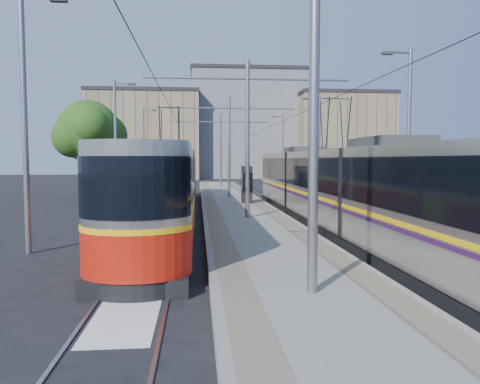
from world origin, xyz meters
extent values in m
plane|color=black|center=(0.00, 0.00, 0.00)|extent=(160.00, 160.00, 0.00)
cube|color=gray|center=(0.00, 17.00, 0.15)|extent=(4.00, 50.00, 0.30)
cube|color=gray|center=(-1.45, 17.00, 0.30)|extent=(0.70, 50.00, 0.01)
cube|color=gray|center=(1.45, 17.00, 0.30)|extent=(0.70, 50.00, 0.01)
cube|color=gray|center=(-4.32, 17.00, 0.01)|extent=(0.07, 70.00, 0.03)
cube|color=gray|center=(-2.88, 17.00, 0.01)|extent=(0.07, 70.00, 0.03)
cube|color=gray|center=(2.88, 17.00, 0.01)|extent=(0.07, 70.00, 0.03)
cube|color=gray|center=(4.32, 17.00, 0.01)|extent=(0.07, 70.00, 0.03)
cube|color=silver|center=(-3.60, -3.00, 0.01)|extent=(1.20, 5.00, 0.01)
cube|color=black|center=(-3.60, 10.70, 0.20)|extent=(2.30, 27.93, 0.40)
cube|color=#A9A39B|center=(-3.60, 10.70, 1.85)|extent=(2.40, 26.33, 2.90)
cube|color=black|center=(-3.60, 10.70, 2.35)|extent=(2.43, 26.33, 1.30)
cube|color=yellow|center=(-3.60, 10.70, 1.45)|extent=(2.43, 26.33, 0.12)
cube|color=red|center=(-3.60, 10.70, 0.95)|extent=(2.42, 26.33, 1.10)
cube|color=#2D2D30|center=(-3.60, 10.70, 3.45)|extent=(1.68, 3.00, 0.30)
cube|color=black|center=(3.60, 6.66, 0.20)|extent=(2.30, 28.17, 0.40)
cube|color=beige|center=(3.60, 6.66, 1.85)|extent=(2.40, 26.57, 2.90)
cube|color=black|center=(3.60, 6.66, 2.35)|extent=(2.43, 26.57, 1.30)
cube|color=yellow|center=(3.60, 6.66, 1.45)|extent=(2.43, 26.57, 0.12)
cube|color=#361343|center=(3.60, 6.66, 1.30)|extent=(2.43, 26.57, 0.10)
cube|color=#2D2D30|center=(3.60, 6.66, 3.45)|extent=(1.68, 3.00, 0.30)
cylinder|color=slate|center=(0.00, -4.00, 3.80)|extent=(0.20, 0.20, 7.00)
cylinder|color=slate|center=(0.00, 8.00, 3.80)|extent=(0.20, 0.20, 7.00)
cylinder|color=slate|center=(0.00, 8.00, 6.50)|extent=(9.20, 0.10, 0.10)
cylinder|color=slate|center=(0.00, 20.00, 3.80)|extent=(0.20, 0.20, 7.00)
cylinder|color=slate|center=(0.00, 20.00, 6.50)|extent=(9.20, 0.10, 0.10)
cylinder|color=slate|center=(0.00, 32.00, 3.80)|extent=(0.20, 0.20, 7.00)
cylinder|color=slate|center=(0.00, 32.00, 6.50)|extent=(9.20, 0.10, 0.10)
cylinder|color=black|center=(-3.60, 17.00, 5.55)|extent=(0.02, 70.00, 0.02)
cylinder|color=black|center=(3.60, 17.00, 5.55)|extent=(0.02, 70.00, 0.02)
cylinder|color=slate|center=(-7.50, 2.00, 4.00)|extent=(0.18, 0.18, 8.00)
cube|color=#2D2D30|center=(-6.40, 2.00, 7.75)|extent=(0.50, 0.22, 0.12)
cylinder|color=slate|center=(-7.50, 18.00, 4.00)|extent=(0.18, 0.18, 8.00)
cube|color=#2D2D30|center=(-6.40, 18.00, 7.75)|extent=(0.50, 0.22, 0.12)
cylinder|color=slate|center=(-7.50, 34.00, 4.00)|extent=(0.18, 0.18, 8.00)
cube|color=#2D2D30|center=(-6.40, 34.00, 7.75)|extent=(0.50, 0.22, 0.12)
cylinder|color=slate|center=(7.50, 8.00, 4.00)|extent=(0.18, 0.18, 8.00)
cube|color=#2D2D30|center=(6.40, 8.00, 7.75)|extent=(0.50, 0.22, 0.12)
cylinder|color=slate|center=(7.50, 24.00, 4.00)|extent=(0.18, 0.18, 8.00)
cube|color=#2D2D30|center=(6.40, 24.00, 7.75)|extent=(0.50, 0.22, 0.12)
cylinder|color=slate|center=(7.50, 40.00, 4.00)|extent=(0.18, 0.18, 8.00)
cube|color=#2D2D30|center=(6.40, 40.00, 7.75)|extent=(0.50, 0.22, 0.12)
cube|color=black|center=(0.73, 15.12, 1.41)|extent=(0.59, 0.97, 2.22)
cube|color=black|center=(0.73, 15.12, 1.56)|extent=(0.62, 1.01, 1.16)
cylinder|color=#382314|center=(-10.31, 22.91, 1.52)|extent=(0.42, 0.42, 3.04)
sphere|color=#244B15|center=(-10.31, 22.91, 5.04)|extent=(4.56, 4.56, 4.56)
sphere|color=#244B15|center=(-9.17, 23.67, 4.75)|extent=(3.23, 3.23, 3.23)
cube|color=gray|center=(-10.00, 60.00, 6.28)|extent=(16.00, 12.00, 12.56)
cube|color=#262328|center=(-10.00, 60.00, 12.81)|extent=(16.32, 12.24, 0.50)
cube|color=gray|center=(6.00, 64.00, 8.23)|extent=(18.00, 14.00, 16.45)
cube|color=#262328|center=(6.00, 64.00, 16.70)|extent=(18.36, 14.28, 0.50)
cube|color=gray|center=(20.00, 58.00, 6.25)|extent=(14.00, 10.00, 12.49)
cube|color=#262328|center=(20.00, 58.00, 12.74)|extent=(14.28, 10.20, 0.50)
camera|label=1|loc=(-2.25, -12.93, 2.93)|focal=35.00mm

